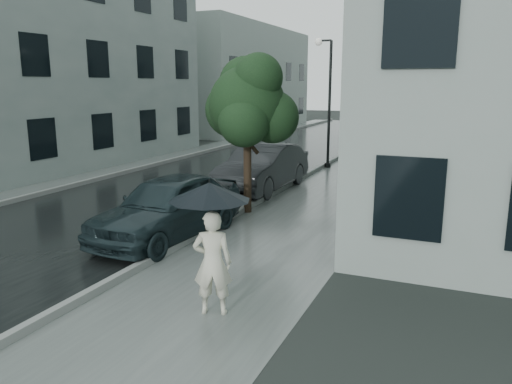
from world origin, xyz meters
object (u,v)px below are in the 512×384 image
at_px(street_tree, 248,104).
at_px(car_far, 263,167).
at_px(pedestrian, 213,263).
at_px(car_near, 168,206).
at_px(lamp_post, 326,95).

distance_m(street_tree, car_far, 3.75).
xyz_separation_m(pedestrian, car_far, (-2.86, 9.07, -0.06)).
bearing_deg(pedestrian, street_tree, -91.25).
bearing_deg(street_tree, car_near, -104.01).
relative_size(pedestrian, car_near, 0.38).
distance_m(pedestrian, car_near, 4.27).
bearing_deg(lamp_post, pedestrian, -82.30).
height_order(pedestrian, street_tree, street_tree).
bearing_deg(pedestrian, car_far, -92.61).
bearing_deg(car_near, car_far, 95.24).
bearing_deg(car_near, street_tree, 81.23).
distance_m(lamp_post, car_far, 6.04).
relative_size(car_near, car_far, 0.93).
distance_m(lamp_post, car_near, 11.69).
bearing_deg(lamp_post, car_near, -94.18).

